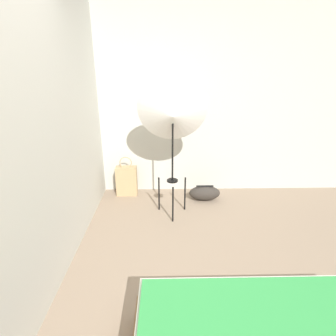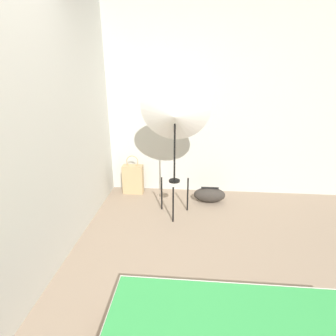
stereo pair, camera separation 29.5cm
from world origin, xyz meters
name	(u,v)px [view 1 (the left image)]	position (x,y,z in m)	size (l,w,h in m)	color
wall_back	(187,104)	(0.00, 2.48, 1.30)	(8.00, 0.05, 2.60)	beige
wall_side_left	(57,125)	(-1.26, 1.00, 1.30)	(0.05, 8.00, 2.60)	beige
photo_umbrella	(173,114)	(-0.23, 1.71, 1.29)	(0.82, 0.44, 1.72)	black
tote_bag	(127,181)	(-0.88, 2.29, 0.22)	(0.30, 0.15, 0.59)	tan
duffel_bag	(205,193)	(0.25, 2.08, 0.11)	(0.44, 0.21, 0.22)	#332D28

